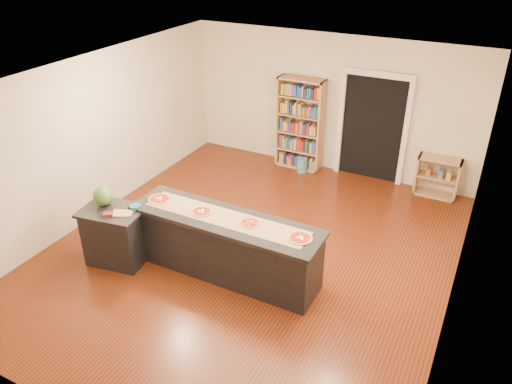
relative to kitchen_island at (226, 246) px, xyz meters
The scene contains 16 objects.
room 1.11m from the kitchen_island, 82.62° to the left, with size 6.00×7.00×2.80m.
doorway 4.25m from the kitchen_island, 76.49° to the left, with size 1.40×0.09×2.21m.
kitchen_island is the anchor object (origin of this frame).
side_counter 1.72m from the kitchen_island, 163.23° to the right, with size 0.92×0.67×0.91m.
bookshelf 3.95m from the kitchen_island, 97.01° to the left, with size 0.96×0.34×1.92m, color tan.
low_shelf 4.55m from the kitchen_island, 58.81° to the left, with size 0.78×0.33×0.78m, color tan.
waste_bin 3.70m from the kitchen_island, 94.76° to the left, with size 0.21×0.21×0.30m, color #4F88B0.
kraft_paper 0.47m from the kitchen_island, 89.55° to the left, with size 2.50×0.45×0.00m, color #92774B.
watermelon 1.98m from the kitchen_island, 166.92° to the right, with size 0.30×0.30×0.30m, color #144214.
cutting_board 1.58m from the kitchen_island, 160.05° to the right, with size 0.29×0.19×0.02m, color tan.
package_red 1.76m from the kitchen_island, 157.38° to the right, with size 0.14×0.10×0.05m, color maroon.
package_teal 1.46m from the kitchen_island, 166.71° to the right, with size 0.17×0.17×0.06m, color #195966.
pizza_a 1.25m from the kitchen_island, behind, with size 0.33×0.33×0.02m.
pizza_b 0.62m from the kitchen_island, behind, with size 0.31×0.31×0.02m.
pizza_c 0.62m from the kitchen_island, ahead, with size 0.31×0.31×0.02m.
pizza_d 1.25m from the kitchen_island, ahead, with size 0.32×0.32×0.02m.
Camera 1 is at (3.06, -5.76, 4.67)m, focal length 35.00 mm.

